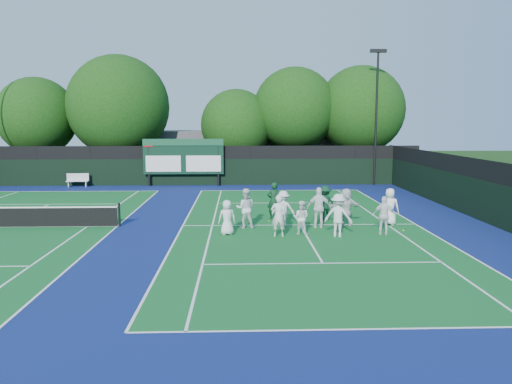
{
  "coord_description": "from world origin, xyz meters",
  "views": [
    {
      "loc": [
        -2.87,
        -21.87,
        4.83
      ],
      "look_at": [
        -2.0,
        3.0,
        1.3
      ],
      "focal_mm": 35.0,
      "sensor_mm": 36.0,
      "label": 1
    }
  ],
  "objects": [
    {
      "name": "tennis_ball_4",
      "position": [
        -1.41,
        1.81,
        0.03
      ],
      "size": [
        0.07,
        0.07,
        0.07
      ],
      "primitive_type": "sphere",
      "color": "yellow",
      "rests_on": "ground"
    },
    {
      "name": "scoreboard",
      "position": [
        -7.01,
        15.59,
        2.19
      ],
      "size": [
        6.0,
        0.21,
        3.55
      ],
      "color": "black",
      "rests_on": "ground"
    },
    {
      "name": "player_back_2",
      "position": [
        0.79,
        0.37,
        0.94
      ],
      "size": [
        1.13,
        0.54,
        1.88
      ],
      "primitive_type": "imported",
      "rotation": [
        0.0,
        0.0,
        3.07
      ],
      "color": "white",
      "rests_on": "ground"
    },
    {
      "name": "coach_right",
      "position": [
        1.35,
        2.06,
        0.86
      ],
      "size": [
        1.26,
        0.96,
        1.72
      ],
      "primitive_type": "imported",
      "rotation": [
        0.0,
        0.0,
        3.47
      ],
      "color": "#0E341E",
      "rests_on": "ground"
    },
    {
      "name": "player_back_3",
      "position": [
        2.07,
        0.64,
        0.89
      ],
      "size": [
        1.74,
        0.94,
        1.79
      ],
      "primitive_type": "imported",
      "rotation": [
        0.0,
        0.0,
        3.41
      ],
      "color": "silver",
      "rests_on": "ground"
    },
    {
      "name": "tennis_ball_1",
      "position": [
        2.66,
        2.54,
        0.03
      ],
      "size": [
        0.07,
        0.07,
        0.07
      ],
      "primitive_type": "sphere",
      "color": "yellow",
      "rests_on": "ground"
    },
    {
      "name": "tree_a",
      "position": [
        -19.03,
        19.58,
        5.05
      ],
      "size": [
        6.33,
        6.33,
        8.38
      ],
      "color": "black",
      "rests_on": "ground"
    },
    {
      "name": "player_front_3",
      "position": [
        1.31,
        -1.41,
        0.91
      ],
      "size": [
        1.35,
        1.08,
        1.83
      ],
      "primitive_type": "imported",
      "rotation": [
        0.0,
        0.0,
        2.74
      ],
      "color": "silver",
      "rests_on": "ground"
    },
    {
      "name": "tree_e",
      "position": [
        7.39,
        19.58,
        5.6
      ],
      "size": [
        7.2,
        7.2,
        9.39
      ],
      "color": "black",
      "rests_on": "ground"
    },
    {
      "name": "tennis_ball_3",
      "position": [
        -4.09,
        1.36,
        0.03
      ],
      "size": [
        0.07,
        0.07,
        0.07
      ],
      "primitive_type": "sphere",
      "color": "yellow",
      "rests_on": "ground"
    },
    {
      "name": "near_court",
      "position": [
        0.0,
        1.0,
        0.01
      ],
      "size": [
        11.05,
        23.85,
        0.01
      ],
      "color": "#135E25",
      "rests_on": "ground"
    },
    {
      "name": "court_apron",
      "position": [
        -6.0,
        1.0,
        0.0
      ],
      "size": [
        34.0,
        32.0,
        0.01
      ],
      "primitive_type": "cube",
      "color": "navy",
      "rests_on": "ground"
    },
    {
      "name": "tree_b",
      "position": [
        -12.45,
        19.58,
        5.83
      ],
      "size": [
        8.24,
        8.24,
        10.16
      ],
      "color": "black",
      "rests_on": "ground"
    },
    {
      "name": "divider_fence_right",
      "position": [
        9.0,
        1.0,
        1.36
      ],
      "size": [
        0.08,
        32.0,
        3.0
      ],
      "color": "black",
      "rests_on": "ground"
    },
    {
      "name": "player_back_0",
      "position": [
        -2.57,
        0.47,
        0.91
      ],
      "size": [
        0.91,
        0.73,
        1.82
      ],
      "primitive_type": "imported",
      "rotation": [
        0.0,
        0.0,
        3.1
      ],
      "color": "white",
      "rests_on": "ground"
    },
    {
      "name": "tree_c",
      "position": [
        -2.89,
        19.58,
        4.39
      ],
      "size": [
        5.84,
        5.84,
        7.47
      ],
      "color": "black",
      "rests_on": "ground"
    },
    {
      "name": "back_fence",
      "position": [
        -6.0,
        16.0,
        1.36
      ],
      "size": [
        34.0,
        0.08,
        3.0
      ],
      "color": "black",
      "rests_on": "ground"
    },
    {
      "name": "player_back_4",
      "position": [
        4.2,
        0.9,
        0.87
      ],
      "size": [
        1.0,
        0.85,
        1.74
      ],
      "primitive_type": "imported",
      "rotation": [
        0.0,
        0.0,
        2.72
      ],
      "color": "white",
      "rests_on": "ground"
    },
    {
      "name": "clubhouse",
      "position": [
        -2.0,
        24.0,
        2.0
      ],
      "size": [
        18.0,
        6.0,
        4.0
      ],
      "primitive_type": "cube",
      "color": "#56565B",
      "rests_on": "ground"
    },
    {
      "name": "player_front_4",
      "position": [
        3.34,
        -1.14,
        0.84
      ],
      "size": [
        1.05,
        0.63,
        1.67
      ],
      "primitive_type": "imported",
      "rotation": [
        0.0,
        0.0,
        2.9
      ],
      "color": "white",
      "rests_on": "ground"
    },
    {
      "name": "tennis_ball_5",
      "position": [
        4.46,
        1.82,
        0.03
      ],
      "size": [
        0.07,
        0.07,
        0.07
      ],
      "primitive_type": "sphere",
      "color": "yellow",
      "rests_on": "ground"
    },
    {
      "name": "tree_d",
      "position": [
        1.92,
        19.58,
        5.69
      ],
      "size": [
        6.77,
        6.77,
        9.25
      ],
      "color": "black",
      "rests_on": "ground"
    },
    {
      "name": "player_back_1",
      "position": [
        -0.81,
        0.88,
        0.82
      ],
      "size": [
        1.09,
        0.65,
        1.65
      ],
      "primitive_type": "imported",
      "rotation": [
        0.0,
        0.0,
        3.1
      ],
      "color": "silver",
      "rests_on": "ground"
    },
    {
      "name": "player_front_2",
      "position": [
        -0.2,
        -0.93,
        0.73
      ],
      "size": [
        0.86,
        0.76,
        1.47
      ],
      "primitive_type": "imported",
      "rotation": [
        0.0,
        0.0,
        2.8
      ],
      "color": "white",
      "rests_on": "ground"
    },
    {
      "name": "bench",
      "position": [
        -14.85,
        15.37,
        0.54
      ],
      "size": [
        1.62,
        0.58,
        1.0
      ],
      "color": "silver",
      "rests_on": "ground"
    },
    {
      "name": "tennis_ball_2",
      "position": [
        4.43,
        -0.45,
        0.03
      ],
      "size": [
        0.07,
        0.07,
        0.07
      ],
      "primitive_type": "sphere",
      "color": "yellow",
      "rests_on": "ground"
    },
    {
      "name": "player_front_1",
      "position": [
        -1.2,
        -1.34,
        0.9
      ],
      "size": [
        0.68,
        0.46,
        1.79
      ],
      "primitive_type": "imported",
      "rotation": [
        0.0,
        0.0,
        3.09
      ],
      "color": "silver",
      "rests_on": "ground"
    },
    {
      "name": "ground",
      "position": [
        0.0,
        0.0,
        0.0
      ],
      "size": [
        120.0,
        120.0,
        0.0
      ],
      "primitive_type": "plane",
      "color": "#14350E",
      "rests_on": "ground"
    },
    {
      "name": "tennis_ball_0",
      "position": [
        -3.35,
        0.61,
        0.03
      ],
      "size": [
        0.07,
        0.07,
        0.07
      ],
      "primitive_type": "sphere",
      "color": "yellow",
      "rests_on": "ground"
    },
    {
      "name": "coach_left",
      "position": [
        -1.13,
        2.56,
        0.92
      ],
      "size": [
        0.72,
        0.51,
        1.84
      ],
      "primitive_type": "imported",
      "rotation": [
        0.0,
        0.0,
        3.25
      ],
      "color": "#0E351A",
      "rests_on": "ground"
    },
    {
      "name": "player_front_0",
      "position": [
        -3.38,
        -0.89,
        0.76
      ],
      "size": [
        0.83,
        0.63,
        1.51
      ],
      "primitive_type": "imported",
      "rotation": [
        0.0,
        0.0,
        3.36
      ],
      "color": "white",
      "rests_on": "ground"
    },
    {
      "name": "light_pole_right",
      "position": [
        7.5,
        15.7,
        6.3
      ],
      "size": [
        1.2,
        0.3,
        10.12
      ],
      "color": "black",
      "rests_on": "ground"
    }
  ]
}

